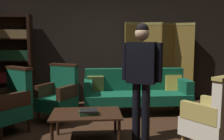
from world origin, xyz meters
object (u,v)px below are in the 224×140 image
Objects in this scene: velvet_couch at (136,90)px; coffee_table at (86,116)px; armchair_wing_left at (11,102)px; standing_figure at (142,72)px; bookshelf at (12,59)px; book_black_cloth at (89,111)px; book_green_cloth at (89,113)px; folding_screen at (159,61)px; armchair_gilt_accent at (214,116)px; armchair_wing_right at (59,94)px; potted_plant at (65,88)px.

velvet_couch reaches higher than coffee_table.
armchair_wing_left is 0.61× the size of standing_figure.
bookshelf is 8.24× the size of book_black_cloth.
book_green_cloth is at bearing -65.63° from coffee_table.
book_black_cloth is at bearing -52.26° from bookshelf.
folding_screen is at bearing 52.86° from coffee_table.
armchair_gilt_accent and armchair_wing_right have the same top height.
armchair_gilt_accent is at bearing -15.63° from book_green_cloth.
coffee_table is at bearing -20.85° from armchair_wing_left.
armchair_wing_left is 4.18× the size of book_black_cloth.
velvet_couch is 1.63m from standing_figure.
armchair_wing_right reaches higher than book_black_cloth.
book_green_cloth reaches higher than coffee_table.
potted_plant is 3.04× the size of book_green_cloth.
armchair_wing_left reaches higher than potted_plant.
armchair_gilt_accent is at bearing -34.56° from armchair_wing_right.
armchair_wing_right is 0.87m from potted_plant.
folding_screen reaches higher than velvet_couch.
armchair_wing_left is 2.14m from standing_figure.
coffee_table is at bearing 174.40° from standing_figure.
standing_figure is at bearing -0.02° from book_black_cloth.
velvet_couch is 1.75m from coffee_table.
coffee_table is 4.02× the size of book_black_cloth.
folding_screen is at bearing 88.70° from armchair_gilt_accent.
armchair_gilt_accent is at bearing -71.53° from velvet_couch.
armchair_wing_left is at bearing 164.93° from standing_figure.
velvet_couch is at bearing 57.74° from book_green_cloth.
coffee_table is at bearing -61.78° from armchair_wing_right.
armchair_wing_right is 4.06× the size of book_green_cloth.
velvet_couch is at bearing 23.91° from armchair_wing_left.
standing_figure is (0.79, -0.08, 0.65)m from coffee_table.
coffee_table is 0.96× the size of armchair_gilt_accent.
folding_screen is 2.32m from potted_plant.
potted_plant is at bearing 105.79° from book_black_cloth.
standing_figure reaches higher than book_green_cloth.
velvet_couch reaches higher than potted_plant.
bookshelf is 2.63× the size of potted_plant.
bookshelf reaches higher than velvet_couch.
armchair_wing_left is at bearing -117.35° from potted_plant.
coffee_table is 0.96× the size of armchair_wing_right.
armchair_wing_right reaches higher than coffee_table.
potted_plant is (0.01, 0.86, -0.04)m from armchair_wing_right.
standing_figure is (1.30, -1.04, 0.54)m from armchair_wing_right.
armchair_wing_right reaches higher than velvet_couch.
velvet_couch is 8.53× the size of book_black_cloth.
folding_screen is 0.90× the size of velvet_couch.
folding_screen is 1.12× the size of standing_figure.
folding_screen is at bearing 1.32° from bookshelf.
velvet_couch is 1.79m from book_black_cloth.
bookshelf is 8.01× the size of book_green_cloth.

